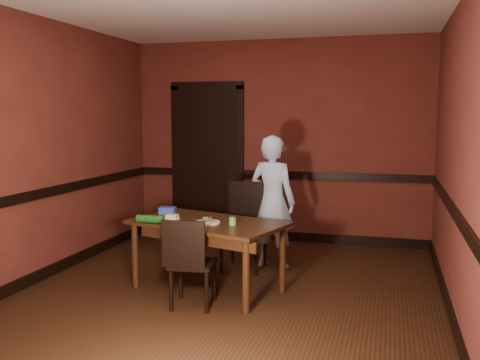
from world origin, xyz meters
The scene contains 22 objects.
floor centered at (0.00, 0.00, 0.00)m, with size 4.00×4.50×0.01m, color black.
ceiling centered at (0.00, 0.00, 2.70)m, with size 4.00×4.50×0.01m, color silver.
wall_back centered at (0.00, 2.25, 1.35)m, with size 4.00×0.02×2.70m, color #5A241B.
wall_front centered at (0.00, -2.25, 1.35)m, with size 4.00×0.02×2.70m, color #5A241B.
wall_left centered at (-2.00, 0.00, 1.35)m, with size 0.02×4.50×2.70m, color #5A241B.
wall_right centered at (2.00, 0.00, 1.35)m, with size 0.02×4.50×2.70m, color #5A241B.
dado_back centered at (0.00, 2.23, 0.90)m, with size 4.00×0.03×0.10m, color black.
dado_left centered at (-1.99, 0.00, 0.90)m, with size 0.03×4.50×0.10m, color black.
dado_right centered at (1.99, 0.00, 0.90)m, with size 0.03×4.50×0.10m, color black.
baseboard_back centered at (0.00, 2.23, 0.06)m, with size 4.00×0.03×0.12m, color black.
baseboard_left centered at (-1.99, 0.00, 0.06)m, with size 0.03×4.50×0.12m, color black.
baseboard_right centered at (1.99, 0.00, 0.06)m, with size 0.03×4.50×0.12m, color black.
door centered at (-1.00, 2.22, 1.09)m, with size 1.05×0.07×2.20m.
dining_table centered at (-0.23, -0.01, 0.34)m, with size 1.46×0.82×0.68m, color black.
chair_far centered at (-0.08, 0.77, 0.48)m, with size 0.45×0.45×0.96m, color black, non-canonical shape.
chair_near centered at (-0.21, -0.47, 0.40)m, with size 0.38×0.38×0.81m, color black, non-canonical shape.
person centered at (0.21, 0.96, 0.74)m, with size 0.54×0.35×1.48m, color #AFD2E8.
sandwich_plate centered at (-0.19, -0.10, 0.70)m, with size 0.24×0.24×0.06m.
sauce_jar centered at (0.06, -0.13, 0.72)m, with size 0.07×0.07×0.08m.
cheese_saucer centered at (-0.60, 0.00, 0.70)m, with size 0.15×0.15×0.05m.
food_tub centered at (-0.75, 0.24, 0.72)m, with size 0.19×0.14×0.07m.
wrapped_veg centered at (-0.72, -0.24, 0.72)m, with size 0.07×0.07×0.27m, color #1B5519.
Camera 1 is at (1.45, -4.81, 1.71)m, focal length 40.00 mm.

